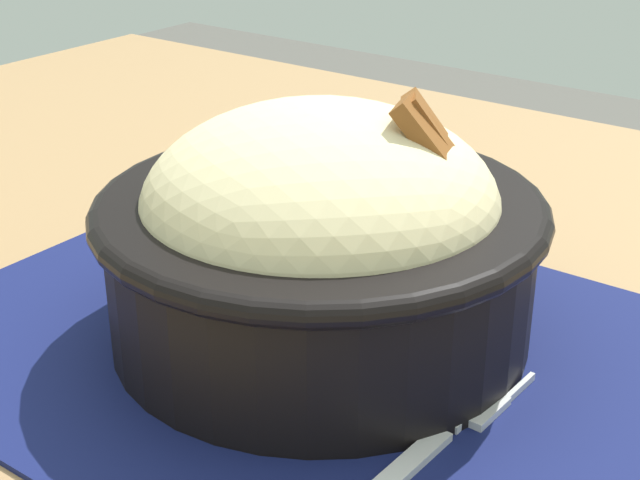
{
  "coord_description": "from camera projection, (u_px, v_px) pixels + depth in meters",
  "views": [
    {
      "loc": [
        0.23,
        -0.3,
        0.96
      ],
      "look_at": [
        -0.01,
        0.03,
        0.77
      ],
      "focal_mm": 52.99,
      "sensor_mm": 36.0,
      "label": 1
    }
  ],
  "objects": [
    {
      "name": "bowl",
      "position": [
        320.0,
        235.0,
        0.44
      ],
      "size": [
        0.22,
        0.22,
        0.12
      ],
      "color": "black",
      "rests_on": "placemat"
    },
    {
      "name": "fork",
      "position": [
        452.0,
        426.0,
        0.39
      ],
      "size": [
        0.02,
        0.12,
        0.0
      ],
      "color": "silver",
      "rests_on": "placemat"
    },
    {
      "name": "placemat",
      "position": [
        324.0,
        351.0,
        0.45
      ],
      "size": [
        0.39,
        0.29,
        0.0
      ],
      "primitive_type": "cube",
      "rotation": [
        0.0,
        0.0,
        0.01
      ],
      "color": "#11194C",
      "rests_on": "table"
    }
  ]
}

